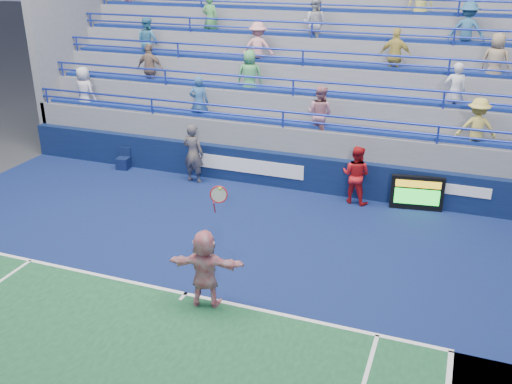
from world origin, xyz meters
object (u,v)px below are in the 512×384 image
at_px(judge_chair, 124,162).
at_px(tennis_player, 205,268).
at_px(serve_speed_board, 417,193).
at_px(line_judge, 193,153).
at_px(ball_girl, 356,175).

xyz_separation_m(judge_chair, tennis_player, (5.98, -6.29, 0.62)).
height_order(serve_speed_board, tennis_player, tennis_player).
bearing_deg(tennis_player, line_judge, 118.11).
xyz_separation_m(line_judge, ball_girl, (5.10, 0.15, -0.09)).
bearing_deg(line_judge, tennis_player, 121.69).
bearing_deg(ball_girl, judge_chair, 10.71).
relative_size(judge_chair, tennis_player, 0.26).
height_order(judge_chair, tennis_player, tennis_player).
xyz_separation_m(tennis_player, line_judge, (-3.25, 6.08, 0.10)).
xyz_separation_m(judge_chair, ball_girl, (7.84, -0.06, 0.63)).
height_order(judge_chair, line_judge, line_judge).
bearing_deg(serve_speed_board, line_judge, -177.76).
bearing_deg(tennis_player, judge_chair, 133.56).
relative_size(tennis_player, line_judge, 1.43).
distance_m(judge_chair, tennis_player, 8.71).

